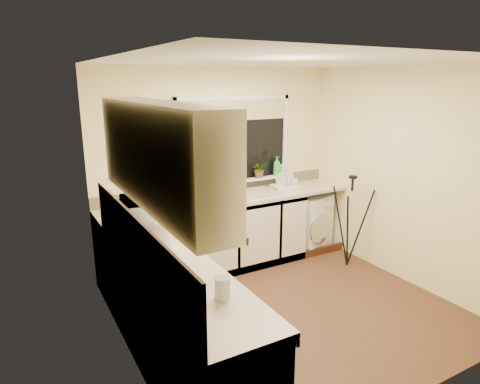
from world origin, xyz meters
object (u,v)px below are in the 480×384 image
cup_left (188,281)px  plant_d (260,169)px  tripod (350,221)px  plant_a (193,176)px  laptop (198,198)px  dish_rack (286,187)px  soap_bottle_green (277,166)px  glass_jug (222,288)px  kettle (163,236)px  washing_machine (307,221)px  plant_c (236,172)px  soap_bottle_clear (283,167)px  cup_back (294,182)px  microwave (140,215)px  steel_jar (167,259)px  plant_b (215,173)px

cup_left → plant_d: bearing=47.9°
tripod → plant_a: (-1.71, 0.92, 0.59)m
laptop → cup_left: bearing=-102.1°
dish_rack → soap_bottle_green: (-0.01, 0.20, 0.25)m
glass_jug → cup_left: bearing=116.6°
kettle → cup_left: bearing=-97.2°
washing_machine → dish_rack: bearing=165.6°
plant_c → soap_bottle_clear: (0.73, 0.01, -0.01)m
soap_bottle_clear → plant_c: bearing=-179.0°
tripod → dish_rack: bearing=146.4°
soap_bottle_clear → cup_back: size_ratio=1.53×
microwave → cup_left: bearing=-168.4°
microwave → plant_d: size_ratio=2.43×
microwave → cup_left: size_ratio=6.22×
kettle → plant_a: 1.59m
laptop → cup_back: 1.47m
cup_back → glass_jug: bearing=-134.8°
microwave → cup_back: 2.41m
microwave → soap_bottle_green: 2.26m
laptop → soap_bottle_green: size_ratio=1.46×
dish_rack → soap_bottle_green: soap_bottle_green is taller
soap_bottle_green → cup_back: 0.33m
laptop → microwave: (-0.84, -0.57, 0.09)m
washing_machine → cup_left: bearing=-161.5°
plant_d → soap_bottle_clear: size_ratio=1.18×
dish_rack → cup_left: cup_left is taller
plant_c → glass_jug: bearing=-120.8°
tripod → glass_jug: size_ratio=7.73×
plant_c → washing_machine: bearing=-9.3°
washing_machine → steel_jar: size_ratio=7.73×
kettle → glass_jug: (0.04, -1.02, -0.04)m
plant_a → soap_bottle_clear: size_ratio=1.32×
tripod → plant_d: (-0.76, 0.92, 0.58)m
plant_a → soap_bottle_clear: plant_a is taller
soap_bottle_clear → cup_left: size_ratio=2.17×
kettle → glass_jug: bearing=-87.7°
kettle → plant_a: plant_a is taller
washing_machine → plant_c: (-1.04, 0.17, 0.78)m
soap_bottle_green → soap_bottle_clear: 0.11m
cup_left → laptop: bearing=64.2°
plant_c → cup_left: bearing=-126.4°
soap_bottle_green → cup_back: size_ratio=2.02×
glass_jug → plant_a: size_ratio=0.60×
plant_c → soap_bottle_green: soap_bottle_green is taller
plant_a → cup_left: bearing=-114.2°
tripod → plant_d: bearing=152.6°
plant_b → cup_back: 1.15m
tripod → microwave: size_ratio=2.15×
soap_bottle_green → cup_left: bearing=-136.0°
cup_back → plant_d: bearing=167.3°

